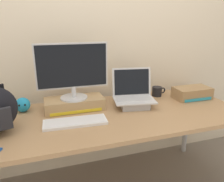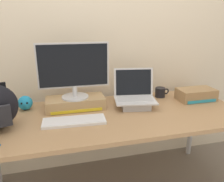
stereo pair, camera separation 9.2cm
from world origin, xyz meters
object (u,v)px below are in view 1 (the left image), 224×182
(desktop_monitor, at_px, (73,70))
(coffee_mug, at_px, (157,91))
(toner_box_yellow, at_px, (74,104))
(open_laptop, at_px, (134,99))
(external_keyboard, at_px, (75,122))
(toner_box_cyan, at_px, (192,93))
(plush_toy, at_px, (23,105))

(desktop_monitor, bearing_deg, coffee_mug, 7.63)
(coffee_mug, bearing_deg, toner_box_yellow, -173.56)
(desktop_monitor, xyz_separation_m, open_laptop, (0.47, -0.08, -0.25))
(open_laptop, relative_size, external_keyboard, 0.82)
(toner_box_yellow, bearing_deg, toner_box_cyan, -3.65)
(external_keyboard, bearing_deg, toner_box_yellow, 85.52)
(plush_toy, bearing_deg, external_keyboard, -43.47)
(toner_box_yellow, xyz_separation_m, open_laptop, (0.47, -0.08, 0.01))
(toner_box_yellow, height_order, open_laptop, open_laptop)
(plush_toy, bearing_deg, desktop_monitor, -10.53)
(open_laptop, relative_size, plush_toy, 3.23)
(open_laptop, distance_m, plush_toy, 0.86)
(open_laptop, relative_size, coffee_mug, 2.71)
(plush_toy, bearing_deg, toner_box_cyan, -5.47)
(coffee_mug, bearing_deg, open_laptop, -151.74)
(desktop_monitor, height_order, toner_box_cyan, desktop_monitor)
(toner_box_yellow, distance_m, plush_toy, 0.39)
(external_keyboard, bearing_deg, desktop_monitor, 85.50)
(open_laptop, xyz_separation_m, coffee_mug, (0.31, 0.17, -0.02))
(toner_box_yellow, relative_size, toner_box_cyan, 1.42)
(desktop_monitor, height_order, external_keyboard, desktop_monitor)
(open_laptop, height_order, coffee_mug, open_laptop)
(toner_box_yellow, height_order, external_keyboard, toner_box_yellow)
(toner_box_yellow, bearing_deg, desktop_monitor, -91.53)
(toner_box_yellow, xyz_separation_m, desktop_monitor, (-0.00, -0.00, 0.27))
(coffee_mug, distance_m, toner_box_cyan, 0.31)
(open_laptop, bearing_deg, toner_box_yellow, 179.99)
(external_keyboard, bearing_deg, toner_box_cyan, 13.29)
(toner_box_yellow, distance_m, open_laptop, 0.48)
(open_laptop, bearing_deg, external_keyboard, -150.77)
(toner_box_cyan, bearing_deg, plush_toy, 174.53)
(coffee_mug, height_order, toner_box_cyan, toner_box_cyan)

